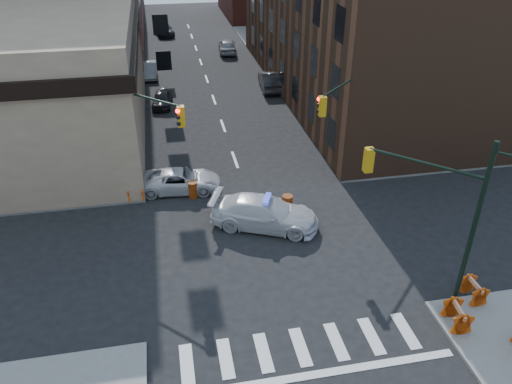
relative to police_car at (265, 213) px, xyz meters
name	(u,v)px	position (x,y,z in m)	size (l,w,h in m)	color
ground	(265,246)	(-0.35, -1.81, -0.84)	(140.00, 140.00, 0.00)	black
sidewalk_ne	(403,54)	(22.65, 30.94, -0.77)	(34.00, 54.50, 0.15)	gray
commercial_row_ne	(359,11)	(12.65, 20.69, 6.16)	(14.00, 34.00, 14.00)	#4D301E
signal_pole_se	(446,217)	(5.69, -7.33, 3.77)	(5.40, 5.27, 8.00)	black
signal_pole_nw	(140,136)	(-6.20, 3.53, 3.50)	(3.58, 3.67, 8.00)	black
signal_pole_ne	(345,120)	(5.49, 3.54, 3.50)	(3.67, 3.58, 8.00)	black
tree_ne_near	(286,45)	(7.15, 24.19, 2.65)	(3.00, 3.00, 4.85)	black
tree_ne_far	(268,26)	(7.15, 32.19, 2.65)	(3.00, 3.00, 4.85)	black
police_car	(265,213)	(0.00, 0.00, 0.00)	(2.35, 5.79, 1.68)	silver
pickup	(180,180)	(-4.22, 4.78, -0.17)	(2.23, 4.84, 1.34)	silver
parked_car_wnear	(162,99)	(-4.85, 19.50, -0.19)	(1.54, 3.82, 1.30)	black
parked_car_wfar	(149,70)	(-5.85, 27.94, -0.13)	(1.50, 4.32, 1.42)	gray
parked_car_wdeep	(164,29)	(-3.77, 45.50, -0.10)	(2.06, 5.07, 1.47)	black
parked_car_enear	(270,81)	(5.15, 22.01, -0.01)	(1.75, 5.01, 1.65)	black
parked_car_efar	(227,46)	(3.06, 35.37, -0.04)	(1.90, 4.72, 1.61)	#999BA1
pedestrian_a	(118,161)	(-7.93, 7.22, 0.26)	(0.69, 0.45, 1.89)	black
pedestrian_b	(59,191)	(-11.08, 4.19, 0.17)	(0.83, 0.65, 1.72)	black
pedestrian_c	(27,169)	(-13.35, 7.26, 0.25)	(1.10, 0.46, 1.88)	#212832
barrel_road	(287,204)	(1.55, 1.14, -0.31)	(0.59, 0.59, 1.06)	orange
barrel_bank	(193,190)	(-3.54, 3.79, -0.33)	(0.57, 0.57, 1.01)	red
barricade_se_a	(473,291)	(7.74, -7.51, -0.22)	(1.24, 0.62, 0.93)	red
barricade_se_b	(457,316)	(6.20, -8.81, -0.19)	(1.33, 0.66, 0.99)	#CA4409
barricade_nw_a	(136,194)	(-6.85, 3.89, -0.29)	(1.06, 0.53, 0.80)	#D44909
barricade_nw_b	(103,177)	(-8.85, 6.19, -0.23)	(1.22, 0.61, 0.92)	#D6520A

